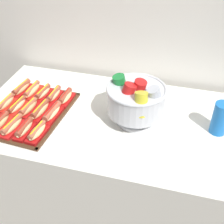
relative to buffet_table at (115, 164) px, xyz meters
The scene contains 19 objects.
ground_plane 0.42m from the buffet_table, ahead, with size 10.00×10.00×0.00m, color #4C4238.
buffet_table is the anchor object (origin of this frame).
serving_tray 0.63m from the buffet_table, 169.96° to the right, with size 0.44×0.55×0.01m.
hot_dog_1 0.75m from the buffet_table, 156.71° to the right, with size 0.07×0.16×0.06m.
hot_dog_2 0.69m from the buffet_table, 153.21° to the right, with size 0.08×0.18×0.06m.
hot_dog_3 0.64m from the buffet_table, 148.81° to the right, with size 0.06×0.16×0.06m.
hot_dog_4 0.60m from the buffet_table, 143.15° to the right, with size 0.08×0.16×0.06m.
hot_dog_5 0.76m from the buffet_table, behind, with size 0.06×0.16×0.06m.
hot_dog_6 0.70m from the buffet_table, behind, with size 0.07×0.17×0.06m.
hot_dog_7 0.65m from the buffet_table, 169.96° to the right, with size 0.08×0.17×0.06m.
hot_dog_8 0.59m from the buffet_table, 167.56° to the right, with size 0.08×0.18×0.06m.
hot_dog_9 0.54m from the buffet_table, 164.17° to the right, with size 0.07×0.18×0.06m.
hot_dog_10 0.76m from the buffet_table, behind, with size 0.08×0.18×0.06m.
hot_dog_11 0.69m from the buffet_table, behind, with size 0.07×0.18×0.06m.
hot_dog_12 0.64m from the buffet_table, behind, with size 0.07×0.16×0.06m.
hot_dog_13 0.58m from the buffet_table, 169.58° to the left, with size 0.06×0.15×0.06m.
hot_dog_14 0.53m from the buffet_table, 168.05° to the left, with size 0.07×0.16×0.06m.
punch_bowl 0.54m from the buffet_table, ahead, with size 0.32×0.32×0.26m.
cup_stack 0.72m from the buffet_table, ahead, with size 0.09×0.09×0.18m.
Camera 1 is at (0.33, -1.28, 1.84)m, focal length 47.89 mm.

